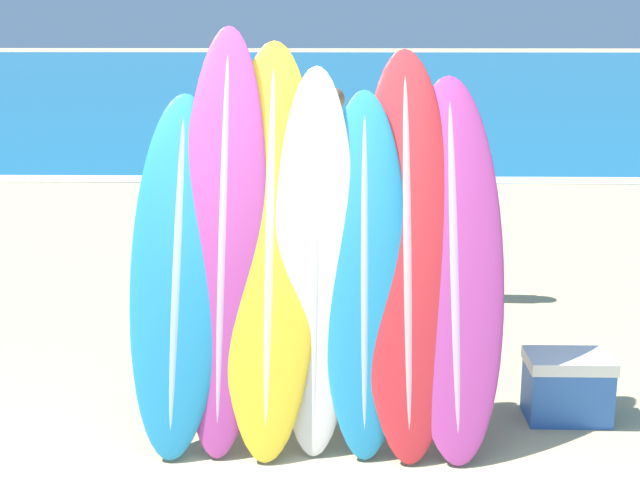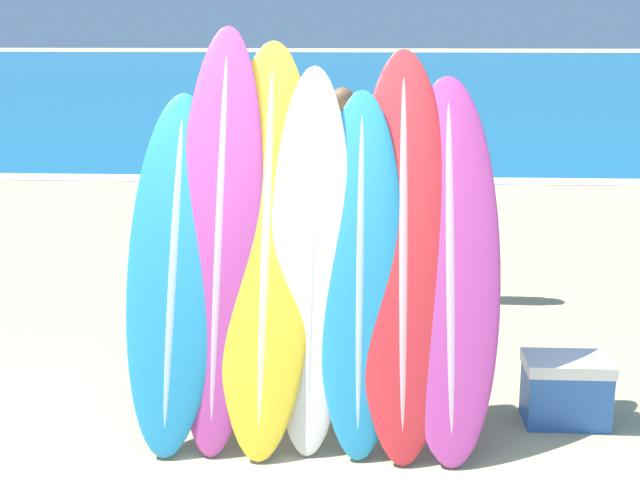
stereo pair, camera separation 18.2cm
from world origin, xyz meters
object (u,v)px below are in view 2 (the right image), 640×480
object	(u,v)px
person_near_water	(205,179)
surfboard_rack	(313,348)
surfboard_slot_0	(174,268)
surfboard_slot_1	(220,232)
surfboard_slot_3	(311,255)
cooler_box	(566,390)
surfboard_slot_2	(266,240)
person_far_right	(342,168)
surfboard_slot_4	(360,269)
surfboard_slot_5	(403,247)
person_mid_beach	(457,205)
surfboard_slot_6	(450,262)
person_far_left	(334,207)

from	to	relation	value
person_near_water	surfboard_rack	bearing A→B (deg)	-149.56
surfboard_slot_0	surfboard_slot_1	distance (m)	0.34
surfboard_slot_3	cooler_box	distance (m)	1.79
surfboard_rack	surfboard_slot_0	size ratio (longest dim) A/B	0.98
surfboard_slot_2	person_far_right	world-z (taller)	surfboard_slot_2
surfboard_slot_4	surfboard_slot_0	bearing A→B (deg)	-179.81
surfboard_rack	surfboard_slot_5	xyz separation A→B (m)	(0.52, 0.06, 0.62)
surfboard_slot_2	person_mid_beach	xyz separation A→B (m)	(1.38, 2.57, -0.30)
surfboard_slot_4	person_far_right	world-z (taller)	surfboard_slot_4
surfboard_slot_5	surfboard_slot_6	xyz separation A→B (m)	(0.27, -0.03, -0.08)
surfboard_rack	person_far_left	xyz separation A→B (m)	(0.04, 2.10, 0.43)
surfboard_slot_0	surfboard_slot_2	distance (m)	0.56
surfboard_slot_2	person_far_right	distance (m)	3.82
surfboard_slot_0	person_near_water	xyz separation A→B (m)	(-0.43, 3.39, -0.06)
surfboard_slot_0	surfboard_slot_4	distance (m)	1.09
surfboard_slot_0	surfboard_slot_1	xyz separation A→B (m)	(0.26, 0.09, 0.20)
surfboard_rack	cooler_box	distance (m)	1.58
person_far_left	surfboard_slot_5	bearing A→B (deg)	-88.54
surfboard_slot_6	person_far_right	bearing A→B (deg)	100.79
surfboard_slot_4	surfboard_slot_5	distance (m)	0.28
surfboard_rack	cooler_box	xyz separation A→B (m)	(1.54, 0.16, -0.30)
surfboard_slot_0	person_far_left	size ratio (longest dim) A/B	1.16
surfboard_slot_1	person_far_left	size ratio (longest dim) A/B	1.39
surfboard_slot_6	person_near_water	world-z (taller)	surfboard_slot_6
surfboard_slot_6	person_far_left	bearing A→B (deg)	109.94
surfboard_slot_1	person_mid_beach	distance (m)	3.07
surfboard_slot_0	person_far_left	world-z (taller)	surfboard_slot_0
surfboard_slot_2	surfboard_slot_5	world-z (taller)	surfboard_slot_2
surfboard_slot_4	surfboard_slot_6	size ratio (longest dim) A/B	0.96
surfboard_slot_4	person_mid_beach	world-z (taller)	surfboard_slot_4
surfboard_slot_5	person_near_water	world-z (taller)	surfboard_slot_5
surfboard_slot_1	surfboard_slot_3	size ratio (longest dim) A/B	1.11
surfboard_slot_1	person_far_right	bearing A→B (deg)	80.80
surfboard_slot_3	person_mid_beach	bearing A→B (deg)	67.05
person_mid_beach	person_far_right	distance (m)	1.62
surfboard_slot_1	surfboard_slot_3	xyz separation A→B (m)	(0.54, -0.06, -0.12)
surfboard_slot_1	cooler_box	size ratio (longest dim) A/B	4.61
surfboard_slot_5	person_far_left	distance (m)	2.10
surfboard_rack	surfboard_slot_1	xyz separation A→B (m)	(-0.55, 0.08, 0.68)
surfboard_slot_2	surfboard_slot_3	bearing A→B (deg)	-11.05
surfboard_rack	surfboard_slot_2	bearing A→B (deg)	165.46
surfboard_slot_2	surfboard_slot_4	size ratio (longest dim) A/B	1.14
surfboard_slot_4	person_far_left	world-z (taller)	surfboard_slot_4
surfboard_slot_0	surfboard_slot_3	xyz separation A→B (m)	(0.80, 0.03, 0.08)
surfboard_slot_3	surfboard_slot_5	size ratio (longest dim) A/B	0.96
surfboard_slot_3	person_near_water	size ratio (longest dim) A/B	1.26
surfboard_slot_5	cooler_box	xyz separation A→B (m)	(1.02, 0.10, -0.92)
person_mid_beach	person_far_right	xyz separation A→B (m)	(-1.04, 1.23, 0.12)
surfboard_slot_6	person_far_right	size ratio (longest dim) A/B	1.18
surfboard_slot_1	cooler_box	world-z (taller)	surfboard_slot_1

